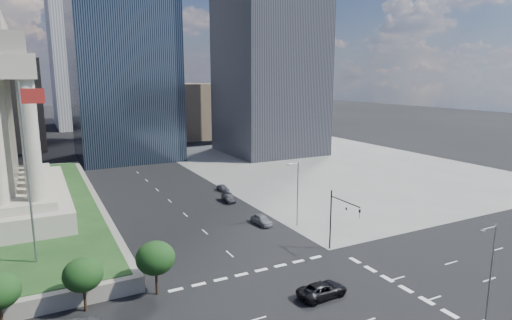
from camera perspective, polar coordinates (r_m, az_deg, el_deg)
ground at (r=131.02m, az=-17.92°, el=0.62°), size 500.00×500.00×0.00m
sidewalk_ne at (r=112.28m, az=9.72°, el=-0.66°), size 68.00×90.00×0.03m
flagpole at (r=52.24m, az=-28.09°, el=-0.52°), size 2.52×0.24×20.00m
midrise_glass at (r=124.76m, az=-17.41°, el=14.01°), size 26.00×26.00×60.00m
building_filler_ne at (r=166.50m, az=-8.96°, el=6.59°), size 20.00×30.00×20.00m
building_filler_nw at (r=157.89m, az=-30.98°, el=6.40°), size 24.00×30.00×28.00m
traffic_signal_ne at (r=55.62m, az=11.09°, el=-7.14°), size 0.30×5.74×8.00m
street_lamp_south at (r=43.65m, az=28.72°, el=-12.93°), size 2.13×0.22×10.00m
street_lamp_north at (r=64.75m, az=5.45°, el=-4.01°), size 2.13×0.22×10.00m
pickup_truck at (r=46.65m, az=8.85°, el=-16.74°), size 5.57×2.76×1.52m
parked_sedan_near at (r=66.58m, az=0.77°, el=-7.94°), size 4.61×2.06×1.54m
parked_sedan_mid at (r=78.48m, az=-3.72°, el=-5.06°), size 1.96×4.40×1.40m
parked_sedan_far at (r=85.86m, az=-4.42°, el=-3.72°), size 3.70×1.59×1.25m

